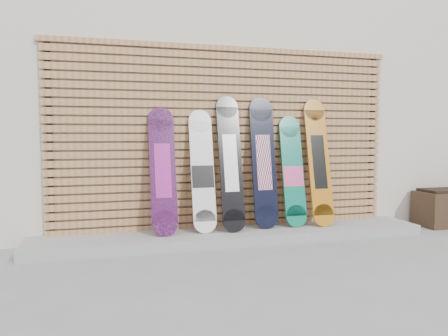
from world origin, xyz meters
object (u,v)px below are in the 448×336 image
Objects in this scene: snowboard_1 at (202,171)px; snowboard_0 at (163,171)px; snowboard_4 at (293,172)px; snowboard_5 at (319,162)px; snowboard_3 at (264,162)px; snowboard_2 at (230,163)px.

snowboard_0 is at bearing -178.21° from snowboard_1.
snowboard_4 is 0.86× the size of snowboard_5.
snowboard_0 reaches higher than snowboard_1.
snowboard_3 reaches higher than snowboard_1.
snowboard_3 is at bearing 1.60° from snowboard_0.
snowboard_2 is 1.14m from snowboard_5.
snowboard_3 reaches higher than snowboard_0.
snowboard_0 is at bearing -178.40° from snowboard_3.
snowboard_5 reaches higher than snowboard_4.
snowboard_5 reaches higher than snowboard_1.
snowboard_5 is at bearing 0.17° from snowboard_2.
snowboard_1 is 1.04× the size of snowboard_4.
snowboard_2 is at bearing -0.43° from snowboard_0.
snowboard_3 reaches higher than snowboard_5.
snowboard_3 reaches higher than snowboard_4.
snowboard_1 is 1.48m from snowboard_5.
snowboard_2 is 0.43m from snowboard_3.
snowboard_3 is (0.43, 0.04, -0.00)m from snowboard_2.
snowboard_2 reaches higher than snowboard_5.
snowboard_2 is at bearing -179.83° from snowboard_5.
snowboard_5 is at bearing -0.65° from snowboard_1.
snowboard_0 is 0.79m from snowboard_2.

